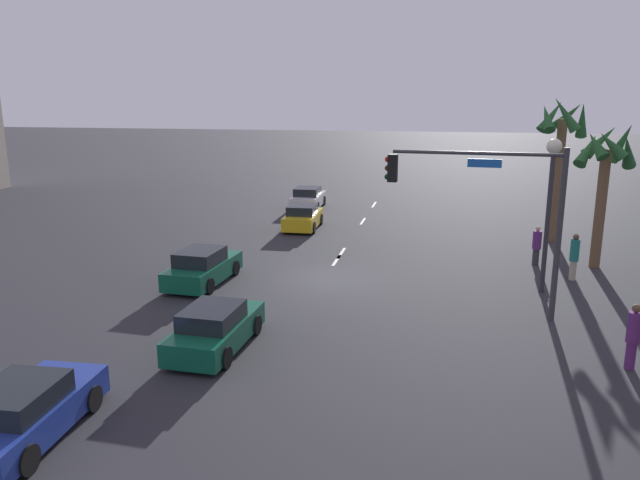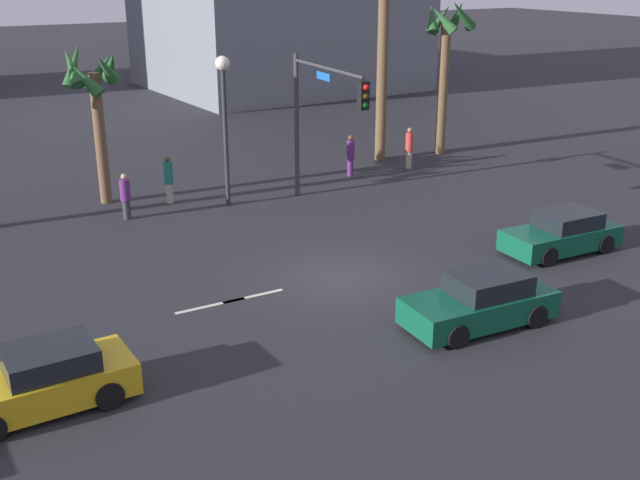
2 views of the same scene
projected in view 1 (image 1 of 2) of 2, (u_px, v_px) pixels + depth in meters
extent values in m
plane|color=#28282D|center=(324.00, 279.00, 24.92)|extent=(220.00, 220.00, 0.00)
cube|color=silver|center=(374.00, 205.00, 42.07)|extent=(2.28, 0.14, 0.01)
cube|color=silver|center=(363.00, 221.00, 36.47)|extent=(1.98, 0.14, 0.01)
cube|color=silver|center=(341.00, 253.00, 29.04)|extent=(2.11, 0.14, 0.01)
cube|color=silver|center=(336.00, 260.00, 27.77)|extent=(1.91, 0.14, 0.01)
cube|color=gold|center=(303.00, 219.00, 34.43)|extent=(3.98, 1.84, 0.73)
cube|color=black|center=(302.00, 209.00, 34.06)|extent=(1.94, 1.56, 0.50)
cylinder|color=black|center=(294.00, 218.00, 35.78)|extent=(0.65, 0.24, 0.64)
cylinder|color=black|center=(320.00, 219.00, 35.52)|extent=(0.65, 0.24, 0.64)
cylinder|color=black|center=(285.00, 227.00, 33.44)|extent=(0.65, 0.24, 0.64)
cylinder|color=black|center=(313.00, 228.00, 33.18)|extent=(0.65, 0.24, 0.64)
cube|color=navy|center=(27.00, 416.00, 13.28)|extent=(4.16, 1.95, 0.69)
cube|color=black|center=(17.00, 397.00, 12.90)|extent=(2.03, 1.63, 0.51)
cylinder|color=black|center=(29.00, 394.00, 14.66)|extent=(0.65, 0.25, 0.64)
cylinder|color=black|center=(92.00, 399.00, 14.41)|extent=(0.65, 0.25, 0.64)
cylinder|color=black|center=(26.00, 460.00, 11.98)|extent=(0.65, 0.25, 0.64)
cube|color=#0F5138|center=(204.00, 270.00, 24.33)|extent=(4.23, 1.94, 0.72)
cube|color=black|center=(200.00, 257.00, 23.94)|extent=(2.06, 1.62, 0.56)
cylinder|color=black|center=(199.00, 265.00, 25.78)|extent=(0.65, 0.25, 0.64)
cylinder|color=black|center=(235.00, 268.00, 25.38)|extent=(0.65, 0.25, 0.64)
cylinder|color=black|center=(170.00, 283.00, 23.37)|extent=(0.65, 0.25, 0.64)
cylinder|color=black|center=(209.00, 286.00, 22.97)|extent=(0.65, 0.25, 0.64)
cube|color=#0F5138|center=(216.00, 332.00, 18.01)|extent=(4.11, 1.83, 0.70)
cube|color=black|center=(212.00, 316.00, 17.63)|extent=(2.00, 1.55, 0.52)
cylinder|color=black|center=(209.00, 321.00, 19.42)|extent=(0.65, 0.24, 0.64)
cylinder|color=black|center=(256.00, 325.00, 19.05)|extent=(0.65, 0.24, 0.64)
cylinder|color=black|center=(173.00, 352.00, 17.05)|extent=(0.65, 0.24, 0.64)
cylinder|color=black|center=(225.00, 358.00, 16.68)|extent=(0.65, 0.24, 0.64)
cube|color=silver|center=(308.00, 200.00, 40.79)|extent=(4.12, 1.91, 0.75)
cube|color=black|center=(307.00, 191.00, 40.41)|extent=(2.00, 1.63, 0.52)
cylinder|color=black|center=(300.00, 200.00, 42.19)|extent=(0.65, 0.24, 0.64)
cylinder|color=black|center=(324.00, 200.00, 41.90)|extent=(0.65, 0.24, 0.64)
cylinder|color=black|center=(292.00, 206.00, 39.77)|extent=(0.65, 0.24, 0.64)
cylinder|color=black|center=(317.00, 207.00, 39.49)|extent=(0.65, 0.24, 0.64)
cylinder|color=#38383D|center=(559.00, 237.00, 19.73)|extent=(0.20, 0.20, 5.80)
cylinder|color=#38383D|center=(477.00, 153.00, 19.85)|extent=(0.52, 5.54, 0.12)
cube|color=black|center=(393.00, 168.00, 20.72)|extent=(0.34, 0.34, 0.95)
sphere|color=red|center=(388.00, 159.00, 20.69)|extent=(0.20, 0.20, 0.20)
sphere|color=#392605|center=(387.00, 168.00, 20.76)|extent=(0.20, 0.20, 0.20)
sphere|color=black|center=(387.00, 177.00, 20.83)|extent=(0.20, 0.20, 0.20)
cube|color=#1959B2|center=(485.00, 163.00, 19.85)|extent=(0.12, 1.10, 0.28)
cylinder|color=#2D2D33|center=(547.00, 225.00, 22.69)|extent=(0.18, 0.18, 5.32)
sphere|color=#F2EACC|center=(554.00, 146.00, 22.00)|extent=(0.56, 0.56, 0.56)
cylinder|color=#333338|center=(536.00, 257.00, 27.00)|extent=(0.39, 0.39, 0.74)
cylinder|color=#59266B|center=(537.00, 240.00, 26.82)|extent=(0.52, 0.52, 0.81)
sphere|color=tan|center=(538.00, 229.00, 26.70)|extent=(0.22, 0.22, 0.22)
cylinder|color=#B2A58C|center=(573.00, 270.00, 24.75)|extent=(0.37, 0.37, 0.81)
cylinder|color=#1E7266|center=(575.00, 250.00, 24.55)|extent=(0.49, 0.49, 0.88)
sphere|color=brown|center=(576.00, 237.00, 24.42)|extent=(0.24, 0.24, 0.24)
cylinder|color=#59266B|center=(630.00, 355.00, 16.64)|extent=(0.33, 0.33, 0.79)
cylinder|color=#59266B|center=(634.00, 327.00, 16.45)|extent=(0.44, 0.44, 0.86)
sphere|color=brown|center=(637.00, 308.00, 16.32)|extent=(0.23, 0.23, 0.23)
cylinder|color=brown|center=(557.00, 181.00, 30.77)|extent=(0.46, 0.46, 6.28)
cone|color=#235628|center=(565.00, 114.00, 29.11)|extent=(0.69, 1.55, 1.85)
cone|color=#235628|center=(582.00, 120.00, 29.70)|extent=(1.31, 0.81, 1.83)
cone|color=#235628|center=(568.00, 115.00, 30.61)|extent=(1.18, 1.61, 1.53)
cone|color=#235628|center=(551.00, 116.00, 30.85)|extent=(1.26, 1.63, 1.77)
cone|color=#235628|center=(547.00, 118.00, 30.05)|extent=(1.60, 0.82, 1.56)
cylinder|color=brown|center=(600.00, 209.00, 26.10)|extent=(0.45, 0.45, 5.19)
cone|color=#235628|center=(612.00, 145.00, 24.80)|extent=(0.56, 1.35, 1.37)
cone|color=#235628|center=(628.00, 151.00, 25.01)|extent=(1.59, 1.17, 1.60)
cone|color=#235628|center=(621.00, 143.00, 25.84)|extent=(1.37, 1.26, 1.85)
cone|color=#235628|center=(600.00, 141.00, 26.24)|extent=(0.74, 1.60, 1.60)
cone|color=#235628|center=(588.00, 150.00, 26.16)|extent=(1.56, 1.44, 1.59)
cone|color=#235628|center=(597.00, 145.00, 25.21)|extent=(1.34, 1.18, 1.31)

